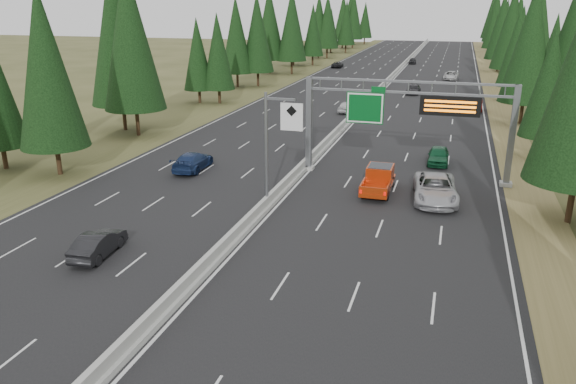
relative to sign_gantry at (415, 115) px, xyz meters
The scene contains 19 objects.
road 46.29m from the sign_gantry, 101.18° to the left, with size 32.00×260.00×0.08m, color black.
shoulder_right 46.28m from the sign_gantry, 78.86° to the left, with size 3.60×260.00×0.06m, color olive.
shoulder_left 52.70m from the sign_gantry, 120.63° to the left, with size 3.60×260.00×0.06m, color #414520.
median_barrier 46.25m from the sign_gantry, 101.18° to the left, with size 0.70×260.00×0.85m.
sign_gantry is the anchor object (origin of this frame).
hov_sign_pole 12.96m from the sign_gantry, 130.04° to the right, with size 2.80×0.50×8.00m.
tree_row_right 36.12m from the sign_gantry, 68.41° to the left, with size 12.12×239.93×18.21m.
tree_row_left 53.35m from the sign_gantry, 125.64° to the left, with size 11.73×240.78×18.50m.
silver_minivan 6.91m from the sign_gantry, 66.77° to the right, with size 2.99×6.48×1.80m, color #ABABB0.
red_pickup 6.00m from the sign_gantry, 118.33° to the right, with size 1.99×5.58×1.82m.
car_ahead_green 7.05m from the sign_gantry, 69.18° to the left, with size 1.77×4.39×1.50m, color #114D2B.
car_ahead_dkred 33.59m from the sign_gantry, 80.34° to the left, with size 1.52×4.34×1.43m, color #5B100D.
car_ahead_dkgrey 45.42m from the sign_gantry, 94.40° to the left, with size 1.91×4.71×1.37m, color black.
car_ahead_white 64.37m from the sign_gantry, 88.43° to the left, with size 2.50×5.42×1.51m, color silver.
car_ahead_far 91.28m from the sign_gantry, 94.67° to the left, with size 1.61×4.01×1.36m, color black.
car_onc_near 25.62m from the sign_gantry, 127.99° to the right, with size 1.48×4.25×1.40m, color black.
car_onc_blue 18.71m from the sign_gantry, behind, with size 2.14×5.26×1.53m, color navy.
car_onc_white 29.18m from the sign_gantry, 111.18° to the left, with size 1.72×4.28×1.46m, color silver.
car_onc_far 81.53m from the sign_gantry, 106.01° to the left, with size 2.14×4.64×1.29m, color black.
Camera 1 is at (11.84, -9.56, 13.61)m, focal length 35.00 mm.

